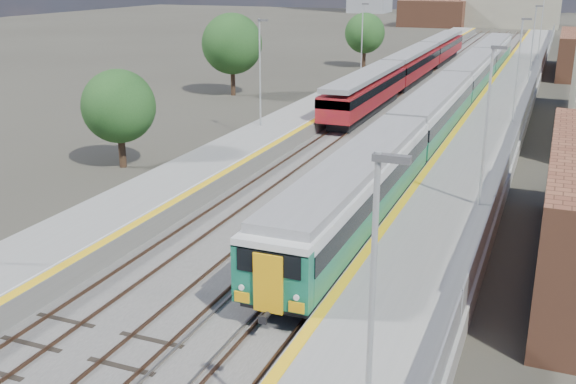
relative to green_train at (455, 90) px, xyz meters
The scene contains 10 objects.
ground 3.48m from the green_train, 123.50° to the left, with size 320.00×320.00×0.00m, color #47443A.
ballast_bed 6.43m from the green_train, 128.19° to the left, with size 10.50×155.00×0.06m, color #565451.
tracks 7.47m from the green_train, 116.07° to the left, with size 8.96×160.00×0.17m.
platform_right 6.30m from the green_train, 51.52° to the left, with size 4.70×155.00×8.52m.
platform_left 11.69m from the green_train, 155.73° to the left, with size 4.30×155.00×8.52m.
green_train is the anchor object (origin of this frame).
red_train 17.50m from the green_train, 113.58° to the left, with size 2.72×55.15×3.43m.
tree_a 28.99m from the green_train, 125.11° to the right, with size 4.48×4.48×6.08m.
tree_b 21.91m from the green_train, behind, with size 5.83×5.83×7.90m.
tree_c 30.38m from the green_train, 120.30° to the left, with size 4.99×4.99×6.76m.
Camera 1 is at (9.49, -9.55, 11.63)m, focal length 42.00 mm.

